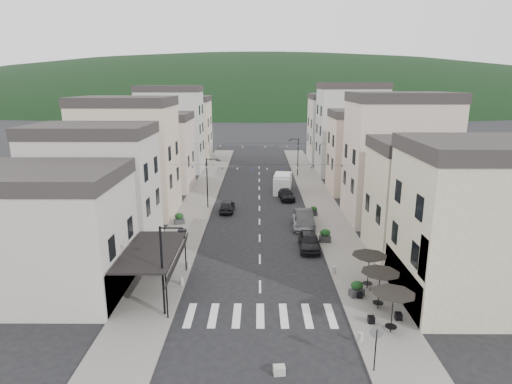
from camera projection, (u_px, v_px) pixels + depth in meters
The scene contains 31 objects.
ground at pixel (260, 333), 25.34m from camera, with size 700.00×700.00×0.00m, color black.
sidewalk_left at pixel (203, 195), 56.37m from camera, with size 4.00×76.00×0.12m, color slate.
sidewalk_right at pixel (316, 195), 56.29m from camera, with size 4.00×76.00×0.12m, color slate.
hill_backdrop at pixel (259, 103), 315.94m from camera, with size 640.00×360.00×70.00m, color black.
boutique_building at pixel (34, 240), 29.28m from camera, with size 12.00×8.00×8.00m, color #AAA49B.
bistro_building at pixel (482, 231), 27.90m from camera, with size 10.00×8.00×10.00m, color #B4A88F.
boutique_awning at pixel (155, 252), 29.45m from camera, with size 3.77×7.50×3.28m.
buildings_row_left at pixel (157, 143), 60.47m from camera, with size 10.20×54.16×14.00m.
buildings_row_right at pixel (364, 143), 59.15m from camera, with size 10.20×54.16×14.50m.
cafe_terrace at pixel (380, 276), 27.43m from camera, with size 2.50×8.10×2.53m.
streetlamp_left_near at pixel (166, 262), 26.39m from camera, with size 1.70×0.56×6.00m.
streetlamp_left_far at pixel (209, 178), 49.64m from camera, with size 1.70×0.56×6.00m.
streetlamp_right_far at pixel (296, 153), 67.02m from camera, with size 1.70×0.56×6.00m.
traffic_sign at pixel (376, 339), 21.45m from camera, with size 0.70×0.07×2.70m.
bollards at pixel (260, 284), 30.57m from camera, with size 11.66×10.26×0.60m.
bunting_near at pixel (260, 168), 45.25m from camera, with size 19.00×0.28×0.62m.
bunting_far at pixel (259, 146), 60.75m from camera, with size 19.00×0.28×0.62m.
parked_car_a at pixel (309, 241), 38.02m from camera, with size 1.78×4.42×1.51m, color black.
parked_car_b at pixel (304, 218), 44.12m from camera, with size 1.76×5.06×1.67m, color #313033.
parked_car_c at pixel (303, 222), 43.58m from camera, with size 2.08×4.51×1.25m, color gray.
parked_car_d at pixel (286, 195), 54.28m from camera, with size 1.79×4.39×1.28m, color black.
parked_car_e at pixel (227, 206), 49.16m from camera, with size 1.62×4.01×1.37m, color black.
delivery_van at pixel (283, 183), 57.94m from camera, with size 2.82×5.65×2.60m.
pedestrian_a at pixel (165, 250), 35.46m from camera, with size 0.60×0.39×1.63m, color black.
pedestrian_b at pixel (157, 248), 36.08m from camera, with size 0.77×0.60×1.58m, color black.
concrete_block_b at pixel (279, 370), 21.76m from camera, with size 0.60×0.45×0.45m, color #A09C97.
planter_la at pixel (156, 266), 32.89m from camera, with size 1.16×0.78×1.20m.
planter_lb at pixel (179, 219), 44.51m from camera, with size 1.19×0.90×1.18m.
planter_ra at pixel (357, 289), 29.42m from camera, with size 1.13×0.88×1.12m.
planter_rb at pixel (325, 236), 39.46m from camera, with size 1.17×0.72×1.25m.
planter_rc at pixel (314, 211), 47.39m from camera, with size 0.98×0.62×1.03m.
Camera 1 is at (-0.14, -22.47, 14.43)m, focal length 30.00 mm.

